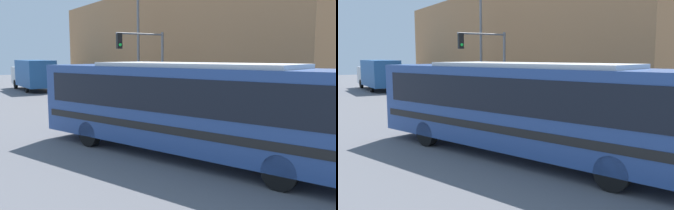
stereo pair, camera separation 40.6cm
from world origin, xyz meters
The scene contains 11 objects.
ground_plane centered at (0.00, 0.00, 0.00)m, with size 120.00×120.00×0.00m, color slate.
sidewalk centered at (5.70, 20.00, 0.09)m, with size 2.41×70.00×0.17m.
building_facade centered at (9.91, 17.27, 4.20)m, with size 6.00×32.54×8.40m.
city_bus centered at (-0.36, 0.13, 1.76)m, with size 6.17×12.45×3.06m.
delivery_truck centered at (1.15, 27.42, 1.57)m, with size 2.36×8.34×2.86m.
fire_hydrant centered at (5.10, 5.81, 0.57)m, with size 0.27×0.36×0.79m.
traffic_light_pole centered at (4.04, 10.83, 3.35)m, with size 3.28×0.35×4.57m.
parking_meter centered at (5.10, 7.68, 1.04)m, with size 0.14×0.14×1.28m.
street_lamp centered at (5.09, 14.18, 4.72)m, with size 2.24×0.28×7.80m.
pedestrian_near_corner centered at (5.51, 13.80, 1.01)m, with size 0.34×0.34×1.64m.
pedestrian_mid_block centered at (5.50, 13.95, 1.03)m, with size 0.34×0.34×1.68m.
Camera 1 is at (-7.47, -9.33, 3.28)m, focal length 40.00 mm.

